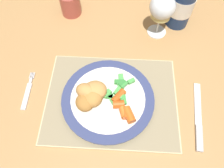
{
  "coord_description": "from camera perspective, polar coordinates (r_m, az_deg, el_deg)",
  "views": [
    {
      "loc": [
        -0.04,
        -0.5,
        1.31
      ],
      "look_at": [
        -0.06,
        -0.19,
        0.78
      ],
      "focal_mm": 35.0,
      "sensor_mm": 36.0,
      "label": 1
    }
  ],
  "objects": [
    {
      "name": "green_beans_pile",
      "position": [
        0.62,
        1.72,
        -1.58
      ],
      "size": [
        0.09,
        0.1,
        0.02
      ],
      "color": "#4CA84C",
      "rests_on": "dinner_plate"
    },
    {
      "name": "breaded_croquettes",
      "position": [
        0.6,
        -5.65,
        -2.75
      ],
      "size": [
        0.09,
        0.1,
        0.04
      ],
      "color": "tan",
      "rests_on": "dinner_plate"
    },
    {
      "name": "ground_plane",
      "position": [
        1.41,
        2.91,
        -9.21
      ],
      "size": [
        6.0,
        6.0,
        0.0
      ],
      "primitive_type": "plane",
      "color": "brown"
    },
    {
      "name": "wine_glass",
      "position": [
        0.74,
        12.97,
        18.62
      ],
      "size": [
        0.08,
        0.08,
        0.15
      ],
      "color": "silver",
      "rests_on": "dining_table"
    },
    {
      "name": "drinking_cup",
      "position": [
        0.85,
        -10.87,
        19.98
      ],
      "size": [
        0.07,
        0.07,
        0.08
      ],
      "color": "#B24C42",
      "rests_on": "dining_table"
    },
    {
      "name": "dinner_plate",
      "position": [
        0.62,
        -1.07,
        -4.01
      ],
      "size": [
        0.26,
        0.26,
        0.02
      ],
      "color": "white",
      "rests_on": "placemat"
    },
    {
      "name": "dining_table",
      "position": [
        0.82,
        4.94,
        7.25
      ],
      "size": [
        1.32,
        1.05,
        0.74
      ],
      "color": "#AD7F4C",
      "rests_on": "ground"
    },
    {
      "name": "table_knife",
      "position": [
        0.65,
        21.62,
        -9.0
      ],
      "size": [
        0.04,
        0.21,
        0.01
      ],
      "color": "silver",
      "rests_on": "dining_table"
    },
    {
      "name": "placemat",
      "position": [
        0.63,
        -0.15,
        -3.99
      ],
      "size": [
        0.38,
        0.29,
        0.01
      ],
      "color": "#CCB789",
      "rests_on": "dining_table"
    },
    {
      "name": "fork",
      "position": [
        0.69,
        -21.2,
        -2.27
      ],
      "size": [
        0.02,
        0.13,
        0.01
      ],
      "color": "silver",
      "rests_on": "dining_table"
    },
    {
      "name": "glazed_carrots",
      "position": [
        0.59,
        2.89,
        -6.11
      ],
      "size": [
        0.07,
        0.1,
        0.02
      ],
      "color": "orange",
      "rests_on": "dinner_plate"
    }
  ]
}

